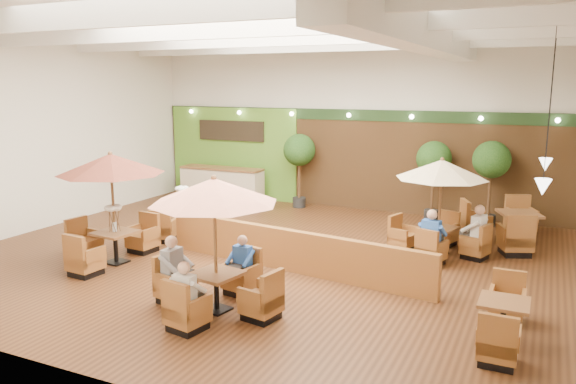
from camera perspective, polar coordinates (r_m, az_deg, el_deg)
The scene contains 17 objects.
room at distance 13.77m, azimuth 1.08°, elevation 9.27°, with size 14.04×14.00×5.52m.
service_counter at distance 19.69m, azimuth -6.74°, elevation 0.78°, with size 3.00×0.75×1.18m.
booth_divider at distance 12.29m, azimuth 0.26°, elevation -5.95°, with size 6.63×0.18×0.92m, color brown.
table_0 at distance 13.14m, azimuth -17.65°, elevation 0.81°, with size 2.45×2.54×2.57m.
table_1 at distance 9.92m, azimuth -7.46°, elevation -2.72°, with size 2.50×2.50×2.48m.
table_2 at distance 13.69m, azimuth 15.27°, elevation 0.39°, with size 2.41×2.41×2.35m.
table_3 at distance 15.55m, azimuth -10.60°, elevation -2.42°, with size 1.00×2.49×1.48m.
table_4 at distance 9.74m, azimuth 20.99°, elevation -12.18°, with size 0.76×2.25×0.85m.
table_5 at distance 15.49m, azimuth 21.20°, elevation -3.41°, with size 2.10×2.98×1.04m.
topiary_0 at distance 18.35m, azimuth 1.16°, elevation 3.99°, with size 1.05×1.05×2.43m.
topiary_1 at distance 17.08m, azimuth 14.59°, elevation 3.00°, with size 1.03×1.03×2.38m.
topiary_2 at distance 16.86m, azimuth 19.96°, elevation 2.78°, with size 1.06×1.06×2.46m.
diner_0 at distance 9.49m, azimuth -10.28°, elevation -9.56°, with size 0.37×0.30×0.74m.
diner_1 at distance 10.93m, azimuth -4.77°, elevation -6.70°, with size 0.36×0.30×0.71m.
diner_2 at distance 10.67m, azimuth -11.47°, elevation -7.08°, with size 0.32×0.40×0.82m.
diner_3 at distance 13.04m, azimuth 14.43°, elevation -3.90°, with size 0.43×0.37×0.82m.
diner_4 at distance 13.75m, azimuth 18.60°, elevation -3.35°, with size 0.40×0.45×0.84m.
Camera 1 is at (5.84, -11.36, 4.03)m, focal length 35.00 mm.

